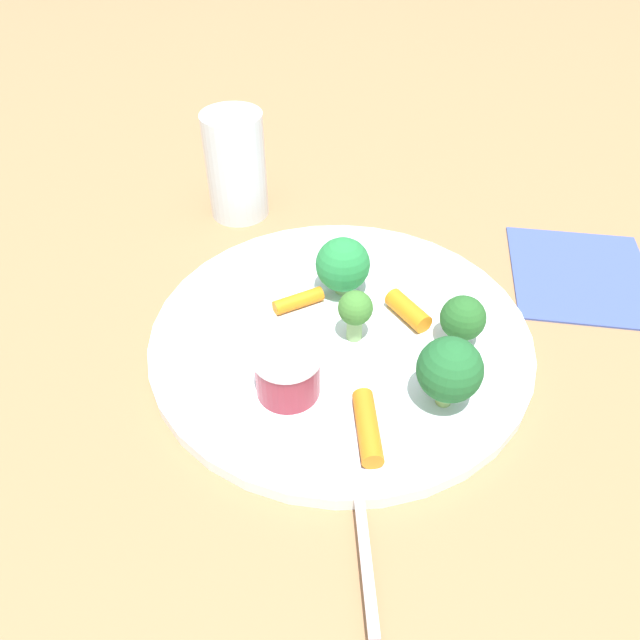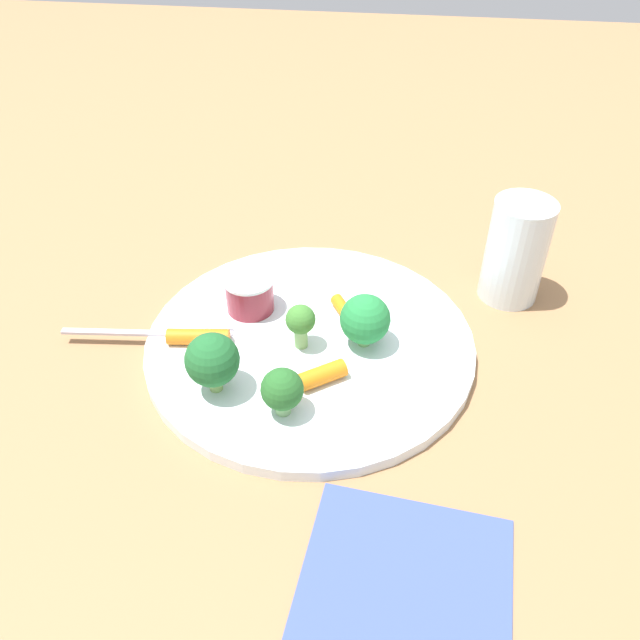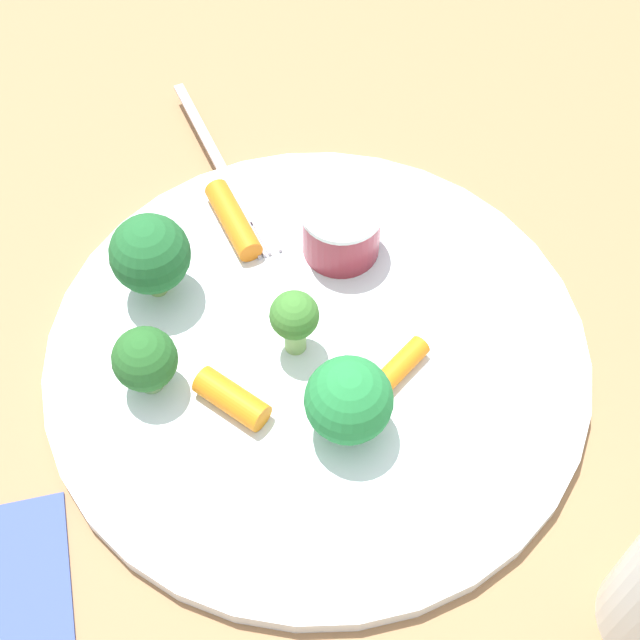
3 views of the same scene
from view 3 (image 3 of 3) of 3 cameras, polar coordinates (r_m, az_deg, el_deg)
The scene contains 11 objects.
ground_plane at distance 0.55m, azimuth -0.16°, elevation -2.57°, with size 2.40×2.40×0.00m, color #956B46.
plate at distance 0.54m, azimuth -0.16°, elevation -2.24°, with size 0.32×0.32×0.01m, color white.
sauce_cup at distance 0.57m, azimuth 1.32°, elevation 5.60°, with size 0.05×0.05×0.04m.
broccoli_floret_0 at distance 0.51m, azimuth -10.72°, elevation -2.44°, with size 0.04×0.04×0.05m.
broccoli_floret_1 at distance 0.49m, azimuth 1.64°, elevation -5.02°, with size 0.05×0.05×0.05m.
broccoli_floret_2 at distance 0.54m, azimuth -10.42°, elevation 3.99°, with size 0.05×0.05×0.06m.
broccoli_floret_3 at distance 0.51m, azimuth -1.59°, elevation 0.12°, with size 0.03×0.03×0.05m.
carrot_stick_0 at distance 0.53m, azimuth 4.76°, elevation -3.04°, with size 0.01×0.01×0.04m, color orange.
carrot_stick_1 at distance 0.51m, azimuth -5.45°, elevation -4.84°, with size 0.02×0.02×0.04m, color orange.
carrot_stick_2 at distance 0.59m, azimuth -5.37°, elevation 6.16°, with size 0.02×0.02×0.06m, color orange.
fork at distance 0.63m, azimuth -6.07°, elevation 9.27°, with size 0.03×0.17×0.00m.
Camera 3 is at (0.09, 0.27, 0.47)m, focal length 51.99 mm.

